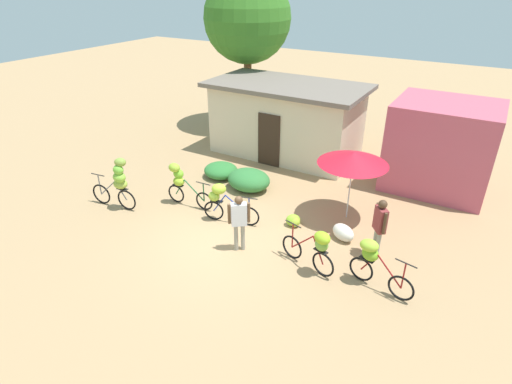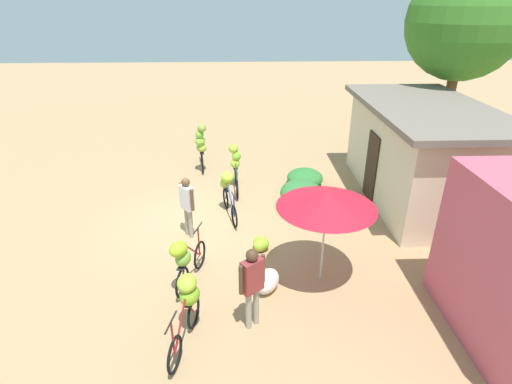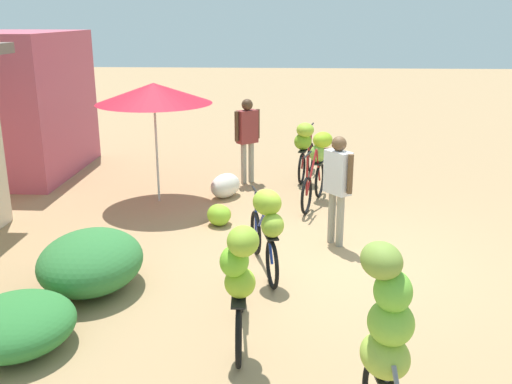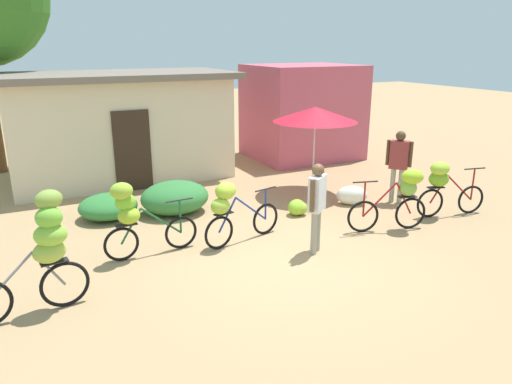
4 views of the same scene
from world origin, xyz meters
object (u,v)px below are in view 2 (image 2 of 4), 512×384
object	(u,v)px
tree_behind_building	(465,22)
bicycle_rightmost	(187,303)
bicycle_near_pile	(235,164)
person_bystander	(252,281)
market_umbrella	(327,199)
person_vendor	(187,201)
bicycle_by_shop	(185,259)
building_low	(421,153)
bicycle_leftmost	(201,144)
bicycle_center_loaded	(228,189)
produce_sack	(267,281)
banana_pile_on_ground	(261,244)

from	to	relation	value
tree_behind_building	bicycle_rightmost	size ratio (longest dim) A/B	4.18
bicycle_near_pile	person_bystander	xyz separation A→B (m)	(6.07, 0.34, 0.22)
market_umbrella	bicycle_rightmost	size ratio (longest dim) A/B	1.32
market_umbrella	person_vendor	size ratio (longest dim) A/B	1.31
bicycle_by_shop	tree_behind_building	bearing A→B (deg)	129.84
building_low	person_bystander	bearing A→B (deg)	-44.44
tree_behind_building	person_vendor	bearing A→B (deg)	-59.90
bicycle_by_shop	person_vendor	bearing A→B (deg)	-175.23
person_bystander	bicycle_leftmost	bearing A→B (deg)	-168.51
tree_behind_building	person_bystander	bearing A→B (deg)	-41.15
market_umbrella	bicycle_leftmost	bearing A→B (deg)	-153.95
market_umbrella	person_vendor	distance (m)	3.69
bicycle_leftmost	bicycle_rightmost	distance (m)	7.75
building_low	market_umbrella	xyz separation A→B (m)	(3.88, -3.57, 0.51)
bicycle_center_loaded	produce_sack	size ratio (longest dim) A/B	2.40
person_vendor	person_bystander	size ratio (longest dim) A/B	0.96
bicycle_leftmost	person_vendor	bearing A→B (deg)	0.28
bicycle_leftmost	person_vendor	distance (m)	4.33
bicycle_by_shop	person_bystander	distance (m)	1.76
building_low	bicycle_center_loaded	world-z (taller)	building_low
bicycle_center_loaded	bicycle_rightmost	world-z (taller)	bicycle_rightmost
tree_behind_building	bicycle_near_pile	size ratio (longest dim) A/B	4.00
tree_behind_building	produce_sack	distance (m)	10.97
produce_sack	person_bystander	world-z (taller)	person_bystander
bicycle_leftmost	bicycle_rightmost	world-z (taller)	bicycle_leftmost
bicycle_leftmost	banana_pile_on_ground	bearing A→B (deg)	19.77
building_low	tree_behind_building	bearing A→B (deg)	145.28
market_umbrella	bicycle_near_pile	xyz separation A→B (m)	(-4.77, -1.86, -1.13)
building_low	market_umbrella	world-z (taller)	building_low
bicycle_center_loaded	bicycle_by_shop	size ratio (longest dim) A/B	1.05
building_low	bicycle_rightmost	world-z (taller)	building_low
tree_behind_building	produce_sack	bearing A→B (deg)	-43.42
bicycle_leftmost	bicycle_by_shop	bearing A→B (deg)	1.74
tree_behind_building	bicycle_leftmost	xyz separation A→B (m)	(0.72, -8.73, -3.81)
market_umbrella	bicycle_near_pile	world-z (taller)	market_umbrella
bicycle_by_shop	building_low	bearing A→B (deg)	122.34
bicycle_near_pile	bicycle_rightmost	world-z (taller)	bicycle_near_pile
bicycle_near_pile	person_vendor	xyz separation A→B (m)	(2.88, -1.16, 0.18)
tree_behind_building	bicycle_rightmost	world-z (taller)	tree_behind_building
market_umbrella	banana_pile_on_ground	distance (m)	2.46
bicycle_leftmost	bicycle_rightmost	xyz separation A→B (m)	(7.73, 0.39, -0.22)
person_bystander	bicycle_center_loaded	bearing A→B (deg)	-172.89
banana_pile_on_ground	person_vendor	bearing A→B (deg)	-111.80
bicycle_by_shop	produce_sack	distance (m)	1.76
bicycle_center_loaded	produce_sack	world-z (taller)	bicycle_center_loaded
bicycle_near_pile	person_bystander	distance (m)	6.08
building_low	person_bystander	distance (m)	7.27
bicycle_by_shop	person_bystander	size ratio (longest dim) A/B	0.95
produce_sack	tree_behind_building	bearing A→B (deg)	136.58
market_umbrella	person_bystander	bearing A→B (deg)	-49.35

